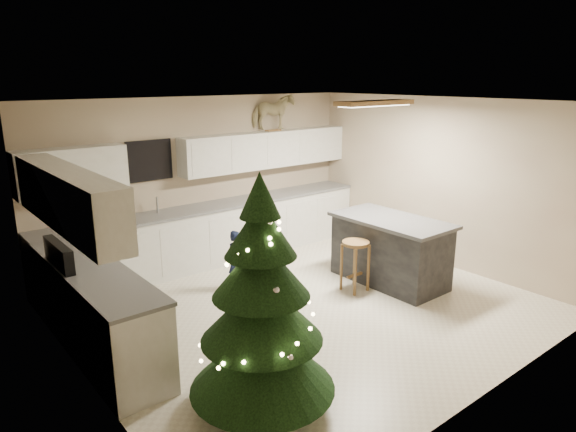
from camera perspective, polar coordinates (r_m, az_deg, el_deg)
The scene contains 8 objects.
ground_plane at distance 6.76m, azimuth 1.90°, elevation -10.05°, with size 5.50×5.50×0.00m, color beige.
room_shell at distance 6.24m, azimuth 2.19°, elevation 4.70°, with size 5.52×5.02×2.61m.
cabinetry at distance 7.30m, azimuth -12.06°, elevation -2.07°, with size 5.50×3.20×2.00m.
island at distance 7.53m, azimuth 11.28°, elevation -3.73°, with size 0.90×1.70×0.95m.
bar_stool at distance 7.12m, azimuth 7.49°, elevation -4.18°, with size 0.37×0.37×0.71m.
christmas_tree at distance 4.52m, azimuth -2.95°, elevation -11.09°, with size 1.35×1.31×2.16m.
toddler at distance 7.19m, azimuth -5.69°, elevation -4.91°, with size 0.31×0.20×0.84m, color black.
rocking_horse at distance 8.74m, azimuth -1.68°, elevation 11.48°, with size 0.75×0.47×0.61m.
Camera 1 is at (-4.02, -4.60, 2.89)m, focal length 32.00 mm.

